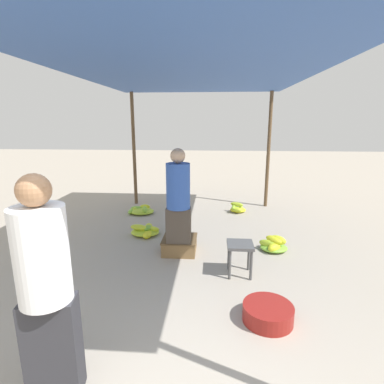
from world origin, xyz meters
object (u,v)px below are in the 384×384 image
(banana_pile_left_1, at_px, (141,210))
(banana_pile_right_1, at_px, (237,209))
(basin_black, at_px, (268,313))
(banana_pile_left_0, at_px, (146,230))
(crate_near, at_px, (180,245))
(stool, at_px, (240,250))
(shopper_walking_mid, at_px, (178,202))
(vendor_foreground, at_px, (46,288))
(banana_pile_right_0, at_px, (274,245))

(banana_pile_left_1, distance_m, banana_pile_right_1, 2.18)
(banana_pile_left_1, relative_size, banana_pile_right_1, 1.37)
(basin_black, xyz_separation_m, banana_pile_left_0, (-1.79, 2.29, -0.01))
(banana_pile_right_1, xyz_separation_m, crate_near, (-1.06, -2.18, 0.03))
(stool, xyz_separation_m, banana_pile_right_1, (0.18, 2.83, -0.27))
(shopper_walking_mid, bearing_deg, banana_pile_left_1, 117.74)
(vendor_foreground, bearing_deg, shopper_walking_mid, 75.17)
(vendor_foreground, distance_m, banana_pile_right_0, 3.52)
(vendor_foreground, height_order, banana_pile_right_0, vendor_foreground)
(banana_pile_left_0, bearing_deg, banana_pile_left_1, 107.96)
(banana_pile_right_0, xyz_separation_m, shopper_walking_mid, (-1.48, -0.30, 0.75))
(basin_black, xyz_separation_m, crate_near, (-1.09, 1.60, 0.03))
(basin_black, height_order, shopper_walking_mid, shopper_walking_mid)
(basin_black, relative_size, banana_pile_left_1, 0.93)
(stool, distance_m, basin_black, 1.01)
(banana_pile_right_1, bearing_deg, stool, -93.67)
(crate_near, bearing_deg, basin_black, -55.67)
(vendor_foreground, distance_m, crate_near, 2.74)
(banana_pile_right_1, bearing_deg, basin_black, -89.48)
(banana_pile_left_1, bearing_deg, vendor_foreground, -84.04)
(banana_pile_left_1, bearing_deg, banana_pile_right_1, 5.60)
(banana_pile_right_0, bearing_deg, vendor_foreground, -128.00)
(crate_near, xyz_separation_m, shopper_walking_mid, (0.00, -0.14, 0.73))
(banana_pile_right_0, height_order, shopper_walking_mid, shopper_walking_mid)
(vendor_foreground, distance_m, stool, 2.49)
(banana_pile_right_0, height_order, crate_near, banana_pile_right_0)
(basin_black, bearing_deg, vendor_foreground, -151.02)
(stool, xyz_separation_m, basin_black, (0.22, -0.95, -0.27))
(shopper_walking_mid, bearing_deg, basin_black, -53.21)
(basin_black, distance_m, banana_pile_left_0, 2.90)
(stool, distance_m, banana_pile_left_0, 2.08)
(banana_pile_right_0, relative_size, banana_pile_right_1, 1.16)
(banana_pile_left_0, bearing_deg, vendor_foreground, -88.98)
(crate_near, relative_size, shopper_walking_mid, 0.32)
(banana_pile_right_0, xyz_separation_m, crate_near, (-1.48, -0.15, 0.02))
(vendor_foreground, bearing_deg, basin_black, 28.98)
(stool, relative_size, banana_pile_left_0, 0.73)
(vendor_foreground, distance_m, basin_black, 2.13)
(stool, relative_size, banana_pile_right_1, 1.09)
(vendor_foreground, distance_m, banana_pile_left_1, 4.62)
(banana_pile_left_1, xyz_separation_m, banana_pile_right_1, (2.17, 0.21, 0.02))
(banana_pile_left_0, bearing_deg, banana_pile_right_1, 40.40)
(banana_pile_left_1, distance_m, shopper_walking_mid, 2.51)
(basin_black, bearing_deg, banana_pile_left_0, 127.94)
(stool, bearing_deg, crate_near, 143.42)
(basin_black, distance_m, shopper_walking_mid, 1.97)
(vendor_foreground, height_order, crate_near, vendor_foreground)
(stool, bearing_deg, shopper_walking_mid, 149.87)
(vendor_foreground, relative_size, banana_pile_left_1, 3.01)
(basin_black, xyz_separation_m, banana_pile_left_1, (-2.20, 3.57, -0.02))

